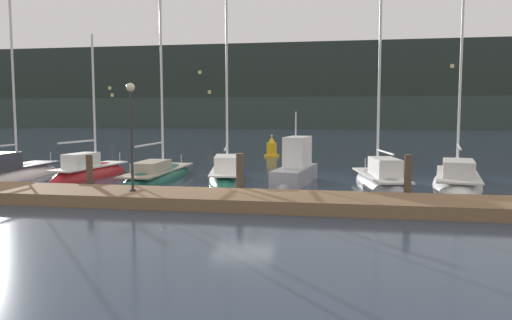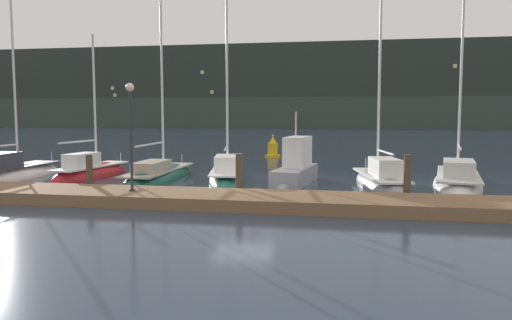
% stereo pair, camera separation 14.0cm
% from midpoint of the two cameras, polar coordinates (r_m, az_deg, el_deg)
% --- Properties ---
extents(ground_plane, '(400.00, 400.00, 0.00)m').
position_cam_midpoint_polar(ground_plane, '(21.00, -1.26, -3.99)').
color(ground_plane, '#2D3D51').
extents(dock, '(35.23, 2.80, 0.45)m').
position_cam_midpoint_polar(dock, '(18.56, -2.83, -4.54)').
color(dock, brown).
rests_on(dock, ground).
extents(mooring_pile_1, '(0.28, 0.28, 1.66)m').
position_cam_midpoint_polar(mooring_pile_1, '(22.37, -18.32, -1.54)').
color(mooring_pile_1, '#4C3D2D').
rests_on(mooring_pile_1, ground).
extents(mooring_pile_2, '(0.28, 0.28, 1.81)m').
position_cam_midpoint_polar(mooring_pile_2, '(20.05, -1.75, -1.83)').
color(mooring_pile_2, '#4C3D2D').
rests_on(mooring_pile_2, ground).
extents(mooring_pile_3, '(0.28, 0.28, 1.87)m').
position_cam_midpoint_polar(mooring_pile_3, '(19.73, 17.10, -2.10)').
color(mooring_pile_3, '#4C3D2D').
rests_on(mooring_pile_3, ground).
extents(sailboat_berth_1, '(2.04, 8.26, 12.68)m').
position_cam_midpoint_polar(sailboat_berth_1, '(28.75, -26.24, -1.71)').
color(sailboat_berth_1, white).
rests_on(sailboat_berth_1, ground).
extents(sailboat_berth_2, '(2.24, 6.52, 8.37)m').
position_cam_midpoint_polar(sailboat_berth_2, '(27.94, -18.26, -1.67)').
color(sailboat_berth_2, red).
rests_on(sailboat_berth_2, ground).
extents(sailboat_berth_3, '(2.09, 8.26, 10.88)m').
position_cam_midpoint_polar(sailboat_berth_3, '(26.21, -10.90, -2.01)').
color(sailboat_berth_3, '#195647').
rests_on(sailboat_berth_3, ground).
extents(sailboat_berth_4, '(3.14, 7.49, 11.09)m').
position_cam_midpoint_polar(sailboat_berth_4, '(25.40, -3.18, -2.02)').
color(sailboat_berth_4, '#195647').
rests_on(sailboat_berth_4, ground).
extents(motorboat_berth_5, '(2.12, 5.14, 4.12)m').
position_cam_midpoint_polar(motorboat_berth_5, '(24.40, 4.70, -1.74)').
color(motorboat_berth_5, gray).
rests_on(motorboat_berth_5, ground).
extents(sailboat_berth_6, '(2.96, 7.09, 9.83)m').
position_cam_midpoint_polar(sailboat_berth_6, '(24.11, 14.19, -2.61)').
color(sailboat_berth_6, gray).
rests_on(sailboat_berth_6, ground).
extents(sailboat_berth_7, '(3.60, 8.51, 10.08)m').
position_cam_midpoint_polar(sailboat_berth_7, '(25.34, 22.18, -2.50)').
color(sailboat_berth_7, white).
rests_on(sailboat_berth_7, ground).
extents(channel_buoy, '(1.21, 1.21, 1.74)m').
position_cam_midpoint_polar(channel_buoy, '(39.07, 2.04, 1.28)').
color(channel_buoy, gold).
rests_on(channel_buoy, ground).
extents(dock_lamppost, '(0.32, 0.32, 4.10)m').
position_cam_midpoint_polar(dock_lamppost, '(19.43, -13.94, 4.52)').
color(dock_lamppost, '#2D2D33').
rests_on(dock_lamppost, dock).
extents(hillside_backdrop, '(240.00, 23.00, 19.45)m').
position_cam_midpoint_polar(hillside_backdrop, '(121.19, 7.87, 7.96)').
color(hillside_backdrop, '#28332D').
rests_on(hillside_backdrop, ground).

